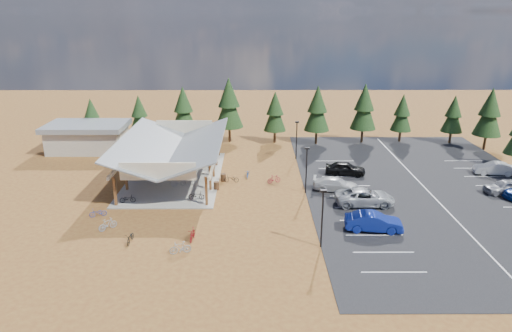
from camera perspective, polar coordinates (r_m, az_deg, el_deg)
name	(u,v)px	position (r m, az deg, el deg)	size (l,w,h in m)	color
ground	(260,200)	(47.79, 0.48, -4.28)	(140.00, 140.00, 0.00)	brown
asphalt_lot	(426,189)	(54.03, 20.48, -2.72)	(27.00, 44.00, 0.04)	black
concrete_pad	(175,177)	(55.10, -10.07, -1.33)	(10.60, 18.60, 0.10)	gray
bike_pavilion	(173,146)	(53.94, -10.29, 2.44)	(11.65, 19.40, 4.97)	#583419
outbuilding	(88,137)	(68.33, -20.30, 3.46)	(11.00, 7.00, 3.90)	#ADA593
lamp_post_0	(322,214)	(37.85, 8.29, -6.01)	(0.50, 0.25, 5.14)	black
lamp_post_1	(306,167)	(48.91, 6.33, -0.12)	(0.50, 0.25, 5.14)	black
lamp_post_2	(297,137)	(60.33, 5.10, 3.58)	(0.50, 0.25, 5.14)	black
trash_bin_0	(216,186)	(50.56, -4.97, -2.48)	(0.60, 0.60, 0.90)	#422917
trash_bin_1	(223,177)	(52.97, -4.10, -1.44)	(0.60, 0.60, 0.90)	#422917
pine_0	(92,116)	(72.25, -19.84, 5.96)	(2.85, 2.85, 6.64)	#382314
pine_1	(139,114)	(69.86, -14.37, 6.33)	(3.07, 3.07, 7.14)	#382314
pine_2	(183,109)	(68.19, -9.06, 7.09)	(3.64, 3.64, 8.47)	#382314
pine_3	(229,103)	(67.70, -3.40, 7.85)	(4.15, 4.15, 9.67)	#382314
pine_4	(275,112)	(67.56, 2.39, 6.80)	(3.31, 3.31, 7.72)	#382314
pine_5	(317,109)	(67.26, 7.68, 7.11)	(3.73, 3.73, 8.68)	#382314
pine_6	(364,107)	(69.26, 13.37, 7.20)	(3.80, 3.80, 8.86)	#382314
pine_7	(402,113)	(71.47, 17.80, 6.34)	(3.11, 3.11, 7.23)	#382314
pine_8	(453,114)	(73.33, 23.45, 5.98)	(3.10, 3.10, 7.22)	#382314
pine_13	(490,112)	(71.57, 27.18, 5.99)	(3.80, 3.80, 8.85)	#382314
bike_0	(128,199)	(48.63, -15.75, -3.95)	(0.55, 1.58, 0.83)	black
bike_1	(151,177)	(54.16, -13.00, -1.33)	(0.42, 1.48, 0.89)	#9FA3A8
bike_2	(168,173)	(55.19, -10.98, -0.82)	(0.57, 1.65, 0.87)	navy
bike_3	(164,158)	(60.18, -11.38, 0.93)	(0.52, 1.85, 1.11)	maroon
bike_4	(196,195)	(47.95, -7.46, -3.67)	(0.58, 1.66, 0.87)	black
bike_5	(179,182)	(51.79, -9.66, -1.97)	(0.47, 1.68, 1.01)	gray
bike_6	(185,164)	(57.63, -8.84, 0.20)	(0.63, 1.80, 0.95)	navy
bike_7	(202,159)	(59.46, -6.72, 0.93)	(0.49, 1.75, 1.05)	maroon
bike_8	(130,238)	(40.70, -15.43, -8.63)	(0.61, 1.74, 0.92)	black
bike_9	(108,224)	(43.48, -18.05, -6.93)	(0.51, 1.80, 1.08)	#9DA0A5
bike_10	(98,213)	(46.46, -19.15, -5.53)	(0.56, 1.61, 0.84)	#29399F
bike_11	(192,234)	(40.02, -7.94, -8.45)	(0.50, 1.78, 1.07)	maroon
bike_13	(180,248)	(38.07, -9.45, -10.04)	(0.50, 1.78, 1.07)	gray
bike_14	(248,174)	(54.08, -1.04, -0.96)	(0.60, 1.72, 0.90)	navy
bike_15	(274,179)	(52.31, 2.27, -1.63)	(0.46, 1.62, 0.98)	maroon
bike_16	(231,179)	(52.56, -3.08, -1.59)	(0.59, 1.70, 0.89)	black
car_1	(374,222)	(42.37, 14.49, -6.77)	(1.77, 5.07, 1.67)	navy
car_2	(365,197)	(47.56, 13.45, -3.81)	(2.77, 6.01, 1.67)	#999CA0
car_3	(336,184)	(50.71, 9.94, -2.25)	(2.04, 5.01, 1.45)	#BABABA
car_4	(345,168)	(55.73, 11.12, -0.29)	(1.90, 4.72, 1.61)	black
car_8	(506,187)	(56.04, 28.74, -2.27)	(1.83, 4.54, 1.55)	gray
car_9	(494,168)	(61.83, 27.62, -0.28)	(1.61, 4.61, 1.52)	#B9B9B9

